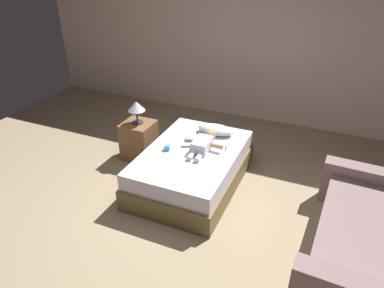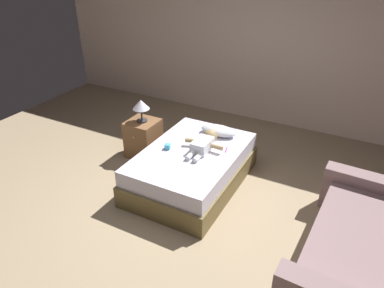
% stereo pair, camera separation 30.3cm
% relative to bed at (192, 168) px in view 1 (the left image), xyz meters
% --- Properties ---
extents(ground_plane, '(8.00, 8.00, 0.00)m').
position_rel_bed_xyz_m(ground_plane, '(0.09, -0.65, -0.24)').
color(ground_plane, tan).
extents(wall_behind_bed, '(8.00, 0.12, 2.72)m').
position_rel_bed_xyz_m(wall_behind_bed, '(0.09, 2.35, 1.12)').
color(wall_behind_bed, beige).
rests_on(wall_behind_bed, ground_plane).
extents(bed, '(1.16, 1.73, 0.49)m').
position_rel_bed_xyz_m(bed, '(0.00, 0.00, 0.00)').
color(bed, brown).
rests_on(bed, ground_plane).
extents(pillow, '(0.49, 0.27, 0.12)m').
position_rel_bed_xyz_m(pillow, '(0.11, 0.56, 0.31)').
color(pillow, silver).
rests_on(pillow, bed).
extents(baby, '(0.52, 0.63, 0.18)m').
position_rel_bed_xyz_m(baby, '(0.11, 0.14, 0.33)').
color(baby, white).
rests_on(baby, bed).
extents(toothbrush, '(0.04, 0.14, 0.02)m').
position_rel_bed_xyz_m(toothbrush, '(0.37, 0.23, 0.26)').
color(toothbrush, '#B63CA2').
rests_on(toothbrush, bed).
extents(couch, '(1.22, 1.96, 0.74)m').
position_rel_bed_xyz_m(couch, '(2.15, -0.51, 0.02)').
color(couch, gray).
rests_on(couch, ground_plane).
extents(nightstand, '(0.42, 0.45, 0.55)m').
position_rel_bed_xyz_m(nightstand, '(-0.97, 0.31, 0.04)').
color(nightstand, brown).
rests_on(nightstand, ground_plane).
extents(lamp, '(0.24, 0.24, 0.33)m').
position_rel_bed_xyz_m(lamp, '(-0.97, 0.31, 0.55)').
color(lamp, '#333338').
rests_on(lamp, nightstand).
extents(toy_block, '(0.08, 0.08, 0.07)m').
position_rel_bed_xyz_m(toy_block, '(-0.30, -0.10, 0.28)').
color(toy_block, '#45ACD5').
rests_on(toy_block, bed).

